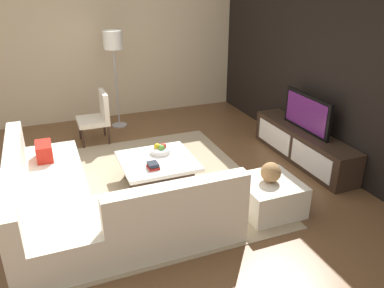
{
  "coord_description": "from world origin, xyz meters",
  "views": [
    {
      "loc": [
        4.42,
        -1.19,
        2.68
      ],
      "look_at": [
        -0.08,
        0.59,
        0.54
      ],
      "focal_mm": 36.23,
      "sensor_mm": 36.0,
      "label": 1
    }
  ],
  "objects_px": {
    "sectional_couch": "(90,203)",
    "floor_lamp": "(113,46)",
    "ottoman": "(269,196)",
    "media_console": "(303,145)",
    "television": "(307,113)",
    "accent_chair_near": "(98,114)",
    "book_stack": "(153,165)",
    "coffee_table": "(158,171)",
    "fruit_bowl": "(160,150)",
    "decorative_ball": "(271,172)"
  },
  "relations": [
    {
      "from": "book_stack",
      "to": "media_console",
      "type": "bearing_deg",
      "value": 92.83
    },
    {
      "from": "fruit_bowl",
      "to": "book_stack",
      "type": "bearing_deg",
      "value": -29.15
    },
    {
      "from": "ottoman",
      "to": "decorative_ball",
      "type": "distance_m",
      "value": 0.32
    },
    {
      "from": "accent_chair_near",
      "to": "decorative_ball",
      "type": "relative_size",
      "value": 3.58
    },
    {
      "from": "sectional_couch",
      "to": "floor_lamp",
      "type": "xyz_separation_m",
      "value": [
        -3.05,
        0.95,
        1.22
      ]
    },
    {
      "from": "ottoman",
      "to": "book_stack",
      "type": "height_order",
      "value": "book_stack"
    },
    {
      "from": "fruit_bowl",
      "to": "accent_chair_near",
      "type": "bearing_deg",
      "value": -160.08
    },
    {
      "from": "sectional_couch",
      "to": "fruit_bowl",
      "type": "distance_m",
      "value": 1.36
    },
    {
      "from": "ottoman",
      "to": "media_console",
      "type": "bearing_deg",
      "value": 129.27
    },
    {
      "from": "media_console",
      "to": "book_stack",
      "type": "distance_m",
      "value": 2.43
    },
    {
      "from": "television",
      "to": "ottoman",
      "type": "height_order",
      "value": "television"
    },
    {
      "from": "media_console",
      "to": "accent_chair_near",
      "type": "relative_size",
      "value": 2.37
    },
    {
      "from": "ottoman",
      "to": "fruit_bowl",
      "type": "height_order",
      "value": "fruit_bowl"
    },
    {
      "from": "sectional_couch",
      "to": "accent_chair_near",
      "type": "height_order",
      "value": "accent_chair_near"
    },
    {
      "from": "television",
      "to": "coffee_table",
      "type": "height_order",
      "value": "television"
    },
    {
      "from": "sectional_couch",
      "to": "book_stack",
      "type": "bearing_deg",
      "value": 115.17
    },
    {
      "from": "television",
      "to": "coffee_table",
      "type": "xyz_separation_m",
      "value": [
        -0.1,
        -2.3,
        -0.58
      ]
    },
    {
      "from": "ottoman",
      "to": "sectional_couch",
      "type": "bearing_deg",
      "value": -103.16
    },
    {
      "from": "floor_lamp",
      "to": "book_stack",
      "type": "relative_size",
      "value": 10.07
    },
    {
      "from": "sectional_couch",
      "to": "media_console",
      "type": "bearing_deg",
      "value": 99.1
    },
    {
      "from": "floor_lamp",
      "to": "ottoman",
      "type": "bearing_deg",
      "value": 17.28
    },
    {
      "from": "sectional_couch",
      "to": "floor_lamp",
      "type": "bearing_deg",
      "value": 162.62
    },
    {
      "from": "media_console",
      "to": "coffee_table",
      "type": "bearing_deg",
      "value": -92.49
    },
    {
      "from": "coffee_table",
      "to": "sectional_couch",
      "type": "bearing_deg",
      "value": -57.63
    },
    {
      "from": "accent_chair_near",
      "to": "ottoman",
      "type": "xyz_separation_m",
      "value": [
        2.93,
        1.56,
        -0.29
      ]
    },
    {
      "from": "coffee_table",
      "to": "book_stack",
      "type": "xyz_separation_m",
      "value": [
        0.22,
        -0.12,
        0.21
      ]
    },
    {
      "from": "ottoman",
      "to": "fruit_bowl",
      "type": "bearing_deg",
      "value": -143.17
    },
    {
      "from": "floor_lamp",
      "to": "book_stack",
      "type": "height_order",
      "value": "floor_lamp"
    },
    {
      "from": "sectional_couch",
      "to": "ottoman",
      "type": "height_order",
      "value": "sectional_couch"
    },
    {
      "from": "sectional_couch",
      "to": "floor_lamp",
      "type": "relative_size",
      "value": 1.42
    },
    {
      "from": "television",
      "to": "accent_chair_near",
      "type": "distance_m",
      "value": 3.4
    },
    {
      "from": "television",
      "to": "ottoman",
      "type": "bearing_deg",
      "value": -50.74
    },
    {
      "from": "coffee_table",
      "to": "ottoman",
      "type": "relative_size",
      "value": 1.4
    },
    {
      "from": "television",
      "to": "sectional_couch",
      "type": "height_order",
      "value": "television"
    },
    {
      "from": "fruit_bowl",
      "to": "floor_lamp",
      "type": "bearing_deg",
      "value": -176.59
    },
    {
      "from": "television",
      "to": "decorative_ball",
      "type": "bearing_deg",
      "value": -50.74
    },
    {
      "from": "coffee_table",
      "to": "decorative_ball",
      "type": "relative_size",
      "value": 4.02
    },
    {
      "from": "accent_chair_near",
      "to": "decorative_ball",
      "type": "distance_m",
      "value": 3.32
    },
    {
      "from": "coffee_table",
      "to": "book_stack",
      "type": "relative_size",
      "value": 5.56
    },
    {
      "from": "media_console",
      "to": "book_stack",
      "type": "relative_size",
      "value": 11.72
    },
    {
      "from": "television",
      "to": "coffee_table",
      "type": "relative_size",
      "value": 1.05
    },
    {
      "from": "media_console",
      "to": "television",
      "type": "relative_size",
      "value": 2.02
    },
    {
      "from": "coffee_table",
      "to": "fruit_bowl",
      "type": "relative_size",
      "value": 3.49
    },
    {
      "from": "fruit_bowl",
      "to": "decorative_ball",
      "type": "relative_size",
      "value": 1.15
    },
    {
      "from": "fruit_bowl",
      "to": "decorative_ball",
      "type": "height_order",
      "value": "decorative_ball"
    },
    {
      "from": "media_console",
      "to": "television",
      "type": "xyz_separation_m",
      "value": [
        0.0,
        0.0,
        0.53
      ]
    },
    {
      "from": "accent_chair_near",
      "to": "ottoman",
      "type": "bearing_deg",
      "value": 31.1
    },
    {
      "from": "decorative_ball",
      "to": "book_stack",
      "type": "height_order",
      "value": "decorative_ball"
    },
    {
      "from": "media_console",
      "to": "decorative_ball",
      "type": "bearing_deg",
      "value": -50.73
    },
    {
      "from": "floor_lamp",
      "to": "ottoman",
      "type": "xyz_separation_m",
      "value": [
        3.53,
        1.1,
        -1.31
      ]
    }
  ]
}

